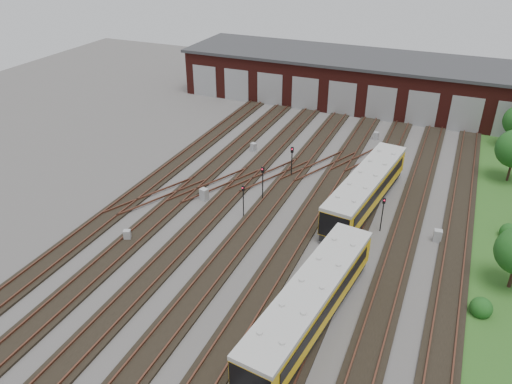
% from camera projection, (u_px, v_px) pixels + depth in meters
% --- Properties ---
extents(ground, '(120.00, 120.00, 0.00)m').
position_uv_depth(ground, '(250.00, 265.00, 37.36)').
color(ground, '#43403E').
rests_on(ground, ground).
extents(track_network, '(30.40, 70.00, 0.33)m').
position_uv_depth(track_network, '(251.00, 259.00, 37.84)').
color(track_network, black).
rests_on(track_network, ground).
extents(maintenance_shed, '(51.00, 12.50, 6.35)m').
position_uv_depth(maintenance_shed, '(368.00, 81.00, 67.91)').
color(maintenance_shed, '#4A1612').
rests_on(maintenance_shed, ground).
extents(metro_train, '(4.49, 46.85, 3.02)m').
position_uv_depth(metro_train, '(310.00, 303.00, 30.95)').
color(metro_train, black).
rests_on(metro_train, ground).
extents(signal_mast_0, '(0.28, 0.26, 3.35)m').
position_uv_depth(signal_mast_0, '(263.00, 179.00, 44.85)').
color(signal_mast_0, black).
rests_on(signal_mast_0, ground).
extents(signal_mast_1, '(0.32, 0.30, 3.21)m').
position_uv_depth(signal_mast_1, '(292.00, 158.00, 48.98)').
color(signal_mast_1, black).
rests_on(signal_mast_1, ground).
extents(signal_mast_2, '(0.26, 0.25, 3.01)m').
position_uv_depth(signal_mast_2, '(243.00, 197.00, 42.43)').
color(signal_mast_2, black).
rests_on(signal_mast_2, ground).
extents(signal_mast_3, '(0.25, 0.24, 3.12)m').
position_uv_depth(signal_mast_3, '(383.00, 210.00, 40.43)').
color(signal_mast_3, black).
rests_on(signal_mast_3, ground).
extents(relay_cabinet_0, '(0.68, 0.64, 0.91)m').
position_uv_depth(relay_cabinet_0, '(127.00, 235.00, 40.02)').
color(relay_cabinet_0, '#9FA1A4').
rests_on(relay_cabinet_0, ground).
extents(relay_cabinet_1, '(0.69, 0.63, 0.93)m').
position_uv_depth(relay_cabinet_1, '(253.00, 147.00, 55.18)').
color(relay_cabinet_1, '#9FA1A4').
rests_on(relay_cabinet_1, ground).
extents(relay_cabinet_2, '(0.80, 0.71, 1.13)m').
position_uv_depth(relay_cabinet_2, '(204.00, 194.00, 45.64)').
color(relay_cabinet_2, '#9FA1A4').
rests_on(relay_cabinet_2, ground).
extents(relay_cabinet_3, '(0.58, 0.50, 0.91)m').
position_uv_depth(relay_cabinet_3, '(376.00, 136.00, 58.03)').
color(relay_cabinet_3, '#9FA1A4').
rests_on(relay_cabinet_3, ground).
extents(relay_cabinet_4, '(0.67, 0.58, 1.04)m').
position_uv_depth(relay_cabinet_4, '(438.00, 236.00, 39.84)').
color(relay_cabinet_4, '#9FA1A4').
rests_on(relay_cabinet_4, ground).
extents(bush_0, '(1.45, 1.45, 1.45)m').
position_uv_depth(bush_0, '(482.00, 305.00, 32.43)').
color(bush_0, '#154814').
rests_on(bush_0, ground).
extents(bush_1, '(1.44, 1.44, 1.44)m').
position_uv_depth(bush_1, '(510.00, 230.00, 40.23)').
color(bush_1, '#154814').
rests_on(bush_1, ground).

